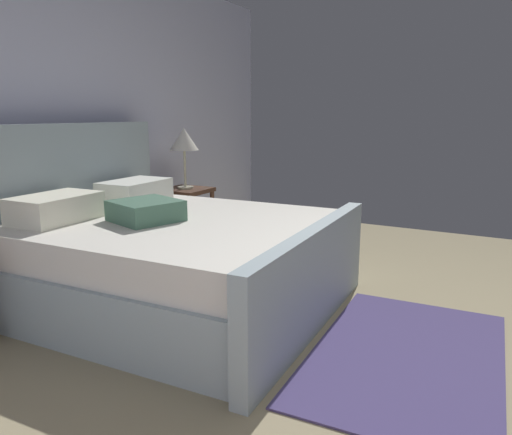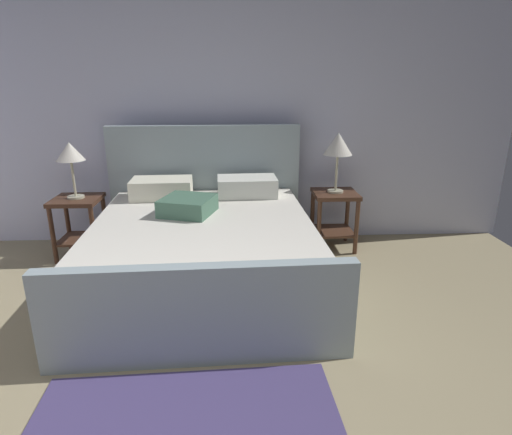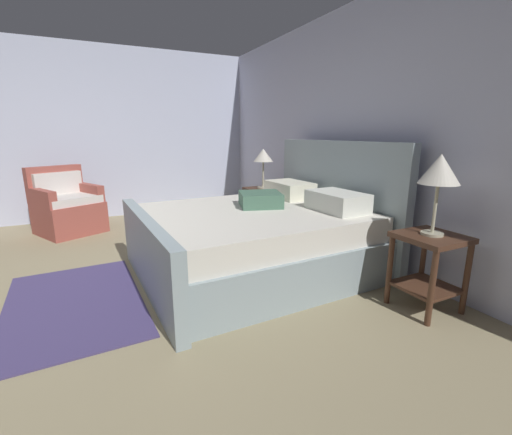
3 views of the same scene
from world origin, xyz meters
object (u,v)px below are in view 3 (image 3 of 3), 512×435
(bed, at_px, (260,236))
(armchair, at_px, (67,207))
(nightstand_left, at_px, (263,202))
(table_lamp_right, at_px, (440,171))
(nightstand_right, at_px, (429,260))
(table_lamp_left, at_px, (263,157))

(bed, height_order, armchair, bed)
(nightstand_left, xyz_separation_m, armchair, (-1.10, -2.46, -0.06))
(table_lamp_right, height_order, armchair, table_lamp_right)
(nightstand_right, xyz_separation_m, nightstand_left, (-2.56, -0.11, 0.00))
(bed, bearing_deg, nightstand_right, 31.91)
(bed, distance_m, nightstand_left, 1.45)
(table_lamp_left, xyz_separation_m, armchair, (-1.10, -2.46, -0.68))
(bed, height_order, table_lamp_right, bed)
(bed, xyz_separation_m, table_lamp_right, (1.28, 0.80, 0.72))
(bed, relative_size, nightstand_left, 3.67)
(armchair, bearing_deg, nightstand_right, 35.12)
(table_lamp_right, bearing_deg, nightstand_left, -177.60)
(bed, bearing_deg, armchair, -143.25)
(bed, xyz_separation_m, table_lamp_left, (-1.27, 0.69, 0.68))
(table_lamp_right, height_order, table_lamp_left, table_lamp_right)
(bed, xyz_separation_m, nightstand_left, (-1.27, 0.69, 0.05))
(nightstand_left, height_order, table_lamp_left, table_lamp_left)
(nightstand_left, bearing_deg, table_lamp_left, 99.46)
(table_lamp_right, bearing_deg, armchair, -144.88)
(nightstand_left, relative_size, table_lamp_left, 1.12)
(bed, bearing_deg, nightstand_left, 151.52)
(table_lamp_left, bearing_deg, bed, -28.48)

